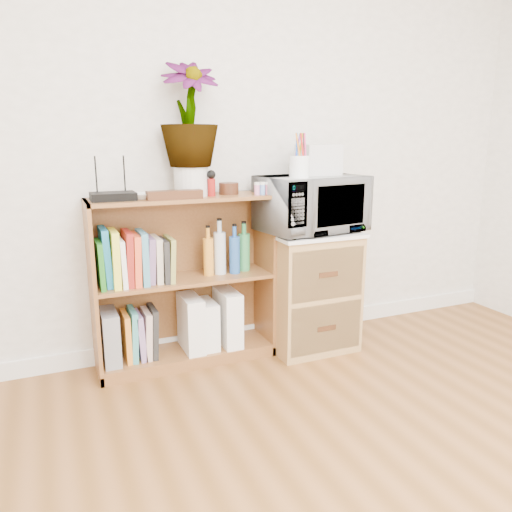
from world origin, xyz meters
TOP-DOWN VIEW (x-y plane):
  - skirting_board at (0.00, 2.24)m, footprint 4.00×0.02m
  - bookshelf at (-0.35, 2.10)m, footprint 1.00×0.30m
  - wicker_unit at (0.40, 2.02)m, footprint 0.50×0.45m
  - microwave at (0.40, 2.02)m, footprint 0.64×0.48m
  - pen_cup at (0.26, 1.91)m, footprint 0.11×0.11m
  - small_appliance at (0.46, 2.06)m, footprint 0.22×0.19m
  - router at (-0.71, 2.08)m, footprint 0.22×0.15m
  - white_bowl at (-0.56, 2.07)m, footprint 0.13×0.13m
  - plant_pot at (-0.29, 2.12)m, footprint 0.18×0.18m
  - potted_plant at (-0.29, 2.12)m, footprint 0.31×0.31m
  - trinket_box at (-0.41, 2.00)m, footprint 0.29×0.07m
  - kokeshi_doll at (-0.19, 2.06)m, footprint 0.04×0.04m
  - wooden_bowl at (-0.08, 2.11)m, footprint 0.11×0.11m
  - paint_jars at (0.09, 2.01)m, footprint 0.10×0.04m
  - file_box at (-0.77, 2.10)m, footprint 0.09×0.23m
  - magazine_holder_left at (-0.32, 2.09)m, footprint 0.10×0.25m
  - magazine_holder_mid at (-0.23, 2.09)m, footprint 0.09×0.22m
  - magazine_holder_right at (-0.10, 2.09)m, footprint 0.10×0.26m
  - cookbooks at (-0.62, 2.10)m, footprint 0.40×0.20m
  - liquor_bottles at (-0.09, 2.10)m, footprint 0.29×0.07m
  - lower_books at (-0.61, 2.10)m, footprint 0.18×0.19m

SIDE VIEW (x-z plane):
  - skirting_board at x=0.00m, z-range 0.00..0.10m
  - lower_books at x=-0.61m, z-range 0.06..0.35m
  - magazine_holder_mid at x=-0.23m, z-range 0.07..0.35m
  - file_box at x=-0.77m, z-range 0.07..0.36m
  - magazine_holder_left at x=-0.32m, z-range 0.07..0.39m
  - magazine_holder_right at x=-0.10m, z-range 0.07..0.39m
  - wicker_unit at x=0.40m, z-range 0.00..0.70m
  - bookshelf at x=-0.35m, z-range 0.00..0.95m
  - cookbooks at x=-0.62m, z-range 0.48..0.79m
  - liquor_bottles at x=-0.09m, z-range 0.49..0.80m
  - microwave at x=0.40m, z-range 0.72..1.04m
  - white_bowl at x=-0.56m, z-range 0.95..0.98m
  - router at x=-0.71m, z-range 0.95..0.99m
  - trinket_box at x=-0.41m, z-range 0.95..1.00m
  - paint_jars at x=0.09m, z-range 0.95..1.00m
  - wooden_bowl at x=-0.08m, z-range 0.95..1.01m
  - kokeshi_doll at x=-0.19m, z-range 0.95..1.04m
  - plant_pot at x=-0.29m, z-range 0.95..1.11m
  - pen_cup at x=0.26m, z-range 1.04..1.16m
  - small_appliance at x=0.46m, z-range 1.04..1.22m
  - potted_plant at x=-0.29m, z-range 1.11..1.65m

